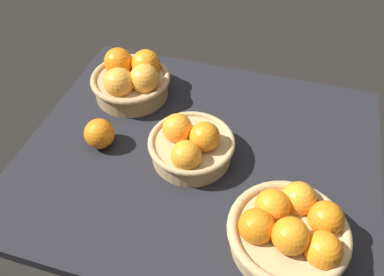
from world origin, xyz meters
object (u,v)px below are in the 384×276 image
(basket_center, at_px, (191,145))
(basket_near_right, at_px, (132,79))
(basket_far_left, at_px, (290,231))
(loose_orange_front_gap, at_px, (99,134))

(basket_center, relative_size, basket_near_right, 0.94)
(basket_far_left, height_order, basket_near_right, basket_near_right)
(basket_far_left, relative_size, loose_orange_front_gap, 3.22)
(loose_orange_front_gap, bearing_deg, basket_center, -174.67)
(basket_far_left, bearing_deg, basket_center, -33.66)
(basket_far_left, height_order, basket_center, basket_far_left)
(loose_orange_front_gap, bearing_deg, basket_far_left, 163.01)
(basket_center, distance_m, loose_orange_front_gap, 0.22)
(basket_center, xyz_separation_m, basket_near_right, (0.22, -0.18, 0.01))
(basket_center, distance_m, basket_near_right, 0.29)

